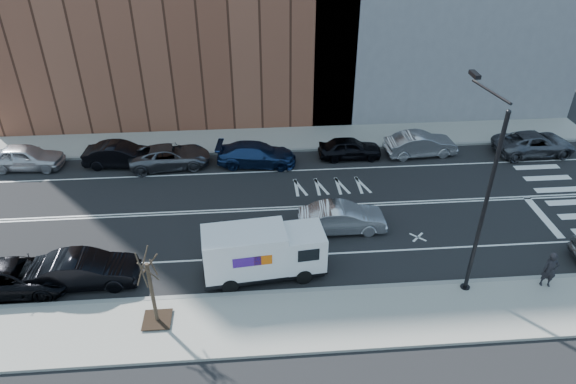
{
  "coord_description": "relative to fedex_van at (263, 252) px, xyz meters",
  "views": [
    {
      "loc": [
        -2.62,
        -24.47,
        16.68
      ],
      "look_at": [
        -0.73,
        -0.46,
        1.4
      ],
      "focal_mm": 32.0,
      "sensor_mm": 36.0,
      "label": 1
    }
  ],
  "objects": [
    {
      "name": "far_parked_c",
      "position": [
        -5.67,
        11.16,
        -0.67
      ],
      "size": [
        5.39,
        2.89,
        1.44
      ],
      "primitive_type": "imported",
      "rotation": [
        0.0,
        0.0,
        1.67
      ],
      "color": "#53555C",
      "rests_on": "ground"
    },
    {
      "name": "far_parked_a",
      "position": [
        -14.96,
        11.64,
        -0.59
      ],
      "size": [
        4.84,
        2.2,
        1.61
      ],
      "primitive_type": "imported",
      "rotation": [
        0.0,
        0.0,
        1.51
      ],
      "color": "silver",
      "rests_on": "ground"
    },
    {
      "name": "far_parked_g",
      "position": [
        18.93,
        11.0,
        -0.64
      ],
      "size": [
        5.55,
        2.75,
        1.51
      ],
      "primitive_type": "imported",
      "rotation": [
        0.0,
        0.0,
        1.62
      ],
      "color": "#515259",
      "rests_on": "ground"
    },
    {
      "name": "curb_near",
      "position": [
        2.33,
        -1.4,
        -1.31
      ],
      "size": [
        44.0,
        0.25,
        0.17
      ],
      "primitive_type": "cube",
      "color": "gray",
      "rests_on": "ground"
    },
    {
      "name": "crosswalk",
      "position": [
        18.33,
        5.6,
        -1.39
      ],
      "size": [
        3.0,
        14.0,
        0.01
      ],
      "primitive_type": null,
      "color": "white",
      "rests_on": "ground"
    },
    {
      "name": "far_parked_f",
      "position": [
        11.13,
        11.42,
        -0.6
      ],
      "size": [
        4.94,
        2.08,
        1.59
      ],
      "primitive_type": "imported",
      "rotation": [
        0.0,
        0.0,
        1.66
      ],
      "color": "#9A999D",
      "rests_on": "ground"
    },
    {
      "name": "pedestrian",
      "position": [
        13.12,
        -1.94,
        -0.33
      ],
      "size": [
        0.75,
        0.58,
        1.82
      ],
      "primitive_type": "imported",
      "rotation": [
        0.0,
        0.0,
        -0.24
      ],
      "color": "black",
      "rests_on": "sidewalk_near"
    },
    {
      "name": "far_parked_d",
      "position": [
        -0.02,
        10.94,
        -0.64
      ],
      "size": [
        5.38,
        2.68,
        1.5
      ],
      "primitive_type": "imported",
      "rotation": [
        0.0,
        0.0,
        1.46
      ],
      "color": "navy",
      "rests_on": "ground"
    },
    {
      "name": "sidewalk_near",
      "position": [
        2.33,
        -3.2,
        -1.32
      ],
      "size": [
        44.0,
        3.6,
        0.15
      ],
      "primitive_type": "cube",
      "color": "gray",
      "rests_on": "ground"
    },
    {
      "name": "ground",
      "position": [
        2.33,
        5.6,
        -1.39
      ],
      "size": [
        120.0,
        120.0,
        0.0
      ],
      "primitive_type": "plane",
      "color": "black",
      "rests_on": "ground"
    },
    {
      "name": "streetlight",
      "position": [
        9.33,
        -1.31,
        3.69
      ],
      "size": [
        0.44,
        4.02,
        9.34
      ],
      "color": "black",
      "rests_on": "ground"
    },
    {
      "name": "far_parked_e",
      "position": [
        6.27,
        11.38,
        -0.68
      ],
      "size": [
        4.21,
        1.7,
        1.43
      ],
      "primitive_type": "imported",
      "rotation": [
        0.0,
        0.0,
        1.57
      ],
      "color": "black",
      "rests_on": "ground"
    },
    {
      "name": "curb_far",
      "position": [
        2.33,
        12.6,
        -1.31
      ],
      "size": [
        44.0,
        0.25,
        0.17
      ],
      "primitive_type": "cube",
      "color": "gray",
      "rests_on": "ground"
    },
    {
      "name": "far_parked_b",
      "position": [
        -8.87,
        11.49,
        -0.61
      ],
      "size": [
        4.83,
        1.99,
        1.56
      ],
      "primitive_type": "imported",
      "rotation": [
        0.0,
        0.0,
        1.5
      ],
      "color": "black",
      "rests_on": "ground"
    },
    {
      "name": "near_parked_rear_b",
      "position": [
        -11.46,
        -0.08,
        -0.65
      ],
      "size": [
        5.37,
        2.53,
        1.48
      ],
      "primitive_type": "imported",
      "rotation": [
        0.0,
        0.0,
        1.58
      ],
      "color": "black",
      "rests_on": "ground"
    },
    {
      "name": "fedex_van",
      "position": [
        0.0,
        0.0,
        0.0
      ],
      "size": [
        5.97,
        2.55,
        2.65
      ],
      "rotation": [
        0.0,
        0.0,
        0.1
      ],
      "color": "black",
      "rests_on": "ground"
    },
    {
      "name": "road_markings",
      "position": [
        2.33,
        5.6,
        -1.39
      ],
      "size": [
        40.0,
        8.6,
        0.01
      ],
      "primitive_type": null,
      "color": "white",
      "rests_on": "ground"
    },
    {
      "name": "near_parked_rear_a",
      "position": [
        -8.3,
        0.03,
        -0.59
      ],
      "size": [
        4.93,
        1.81,
        1.61
      ],
      "primitive_type": "imported",
      "rotation": [
        0.0,
        0.0,
        1.59
      ],
      "color": "black",
      "rests_on": "ground"
    },
    {
      "name": "street_tree",
      "position": [
        -4.67,
        -2.8,
        0.06
      ],
      "size": [
        1.2,
        1.2,
        3.75
      ],
      "color": "black",
      "rests_on": "ground"
    },
    {
      "name": "driving_sedan",
      "position": [
        4.38,
        3.3,
        -0.63
      ],
      "size": [
        4.65,
        1.63,
        1.53
      ],
      "primitive_type": "imported",
      "rotation": [
        0.0,
        0.0,
        1.57
      ],
      "color": "#B9BABF",
      "rests_on": "ground"
    },
    {
      "name": "sidewalk_far",
      "position": [
        2.33,
        14.4,
        -1.32
      ],
      "size": [
        44.0,
        3.6,
        0.15
      ],
      "primitive_type": "cube",
      "color": "gray",
      "rests_on": "ground"
    }
  ]
}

